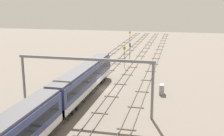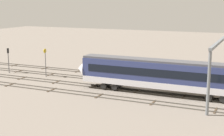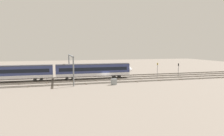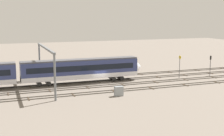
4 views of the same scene
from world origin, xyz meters
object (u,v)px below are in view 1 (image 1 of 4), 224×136
speed_sign_near_foreground (124,54)px  speed_sign_mid_trackside (130,36)px  relay_cabinet (162,89)px  overhead_gantry (84,71)px  signal_light_trackside_approach (130,49)px

speed_sign_near_foreground → speed_sign_mid_trackside: 34.58m
speed_sign_mid_trackside → relay_cabinet: (-52.61, -14.39, -2.42)m
speed_sign_near_foreground → overhead_gantry: bearing=179.9°
speed_sign_near_foreground → relay_cabinet: 20.96m
signal_light_trackside_approach → relay_cabinet: 28.43m
overhead_gantry → relay_cabinet: (10.81, -9.97, -5.23)m
overhead_gantry → signal_light_trackside_approach: overhead_gantry is taller
speed_sign_near_foreground → signal_light_trackside_approach: bearing=0.3°
speed_sign_near_foreground → signal_light_trackside_approach: speed_sign_near_foreground is taller
overhead_gantry → speed_sign_mid_trackside: (63.41, 4.42, -2.81)m
overhead_gantry → speed_sign_near_foreground: 29.26m
overhead_gantry → signal_light_trackside_approach: (37.34, 0.00, -3.04)m
overhead_gantry → speed_sign_mid_trackside: size_ratio=3.75×
signal_light_trackside_approach → speed_sign_mid_trackside: bearing=9.6°
speed_sign_near_foreground → signal_light_trackside_approach: size_ratio=1.09×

